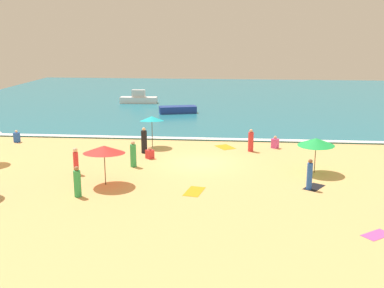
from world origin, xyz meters
name	(u,v)px	position (x,y,z in m)	size (l,w,h in m)	color
ground_plane	(199,163)	(0.00, 0.00, 0.00)	(60.00, 60.00, 0.00)	#E5B26B
ocean_water	(217,98)	(0.00, 28.00, 0.05)	(60.00, 44.00, 0.10)	teal
wave_breaker_foam	(206,139)	(0.00, 6.30, 0.10)	(57.00, 0.70, 0.01)	white
beach_umbrella_0	(152,119)	(-3.67, 3.87, 2.03)	(1.98, 2.00, 2.29)	#4C3823
beach_umbrella_2	(316,142)	(6.85, -1.50, 1.87)	(3.00, 3.00, 2.11)	#4C3823
beach_umbrella_5	(104,149)	(-4.72, -4.71, 1.96)	(2.41, 2.42, 2.23)	#4C3823
beachgoer_0	(144,141)	(-3.90, 2.08, 0.82)	(0.52, 0.52, 1.77)	black
beachgoer_1	(310,175)	(6.10, -4.52, 0.79)	(0.31, 0.31, 1.65)	blue
beachgoer_2	(17,137)	(-13.91, 4.29, 0.40)	(0.40, 0.40, 0.92)	blue
beachgoer_3	(76,161)	(-6.92, -2.98, 0.77)	(0.39, 0.39, 1.57)	red
beachgoer_4	(133,155)	(-3.94, -1.22, 0.75)	(0.51, 0.51, 1.61)	green
beachgoer_5	(150,153)	(-3.28, 0.74, 0.33)	(0.61, 0.61, 0.80)	red
beachgoer_6	(251,141)	(3.28, 3.18, 0.72)	(0.48, 0.48, 1.56)	red
beachgoer_7	(77,183)	(-5.59, -6.67, 0.73)	(0.43, 0.43, 1.58)	green
beachgoer_10	(275,143)	(5.02, 4.24, 0.37)	(0.58, 0.58, 0.88)	#D84CA5
beach_towel_0	(314,187)	(6.43, -4.14, 0.01)	(1.34, 1.53, 0.01)	black
beach_towel_1	(225,147)	(1.52, 4.17, 0.01)	(1.61, 1.77, 0.01)	orange
beach_towel_2	(194,191)	(0.15, -5.39, 0.01)	(1.10, 1.70, 0.01)	orange
beach_towel_3	(377,235)	(8.03, -9.98, 0.01)	(1.40, 1.29, 0.01)	#D84CA5
small_boat_0	(178,110)	(-3.46, 17.24, 0.44)	(3.82, 2.18, 0.67)	navy
small_boat_1	(139,99)	(-8.59, 23.17, 0.59)	(4.13, 1.20, 1.49)	white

